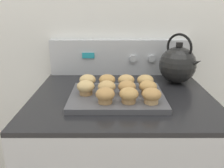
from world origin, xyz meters
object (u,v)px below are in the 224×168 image
object	(u,v)px
muffin_r0_c2	(130,95)
muffin_r2_c3	(146,81)
muffin_r1_c0	(87,87)
tea_kettle	(179,64)
muffin_pan	(118,97)
muffin_r2_c2	(127,81)
muffin_r2_c0	(88,81)
muffin_r0_c1	(106,95)
muffin_r1_c1	(108,88)
muffin_r1_c2	(128,88)
muffin_r1_c3	(149,88)
muffin_r0_c3	(152,96)
muffin_r2_c1	(108,81)

from	to	relation	value
muffin_r0_c2	muffin_r2_c3	distance (m)	0.19
muffin_r1_c0	tea_kettle	world-z (taller)	tea_kettle
muffin_pan	tea_kettle	xyz separation A→B (m)	(0.30, 0.22, 0.08)
muffin_r2_c2	muffin_r2_c0	bearing A→B (deg)	179.36
muffin_r0_c2	muffin_r2_c3	xyz separation A→B (m)	(0.08, 0.17, 0.00)
muffin_r1_c0	muffin_r0_c2	bearing A→B (deg)	-26.50
muffin_r0_c1	tea_kettle	bearing A→B (deg)	41.35
muffin_pan	muffin_r2_c3	bearing A→B (deg)	33.21
muffin_r0_c1	muffin_r1_c1	xyz separation A→B (m)	(0.00, 0.08, 0.00)
muffin_r0_c1	muffin_r1_c2	world-z (taller)	same
muffin_r1_c1	muffin_r2_c3	xyz separation A→B (m)	(0.17, 0.08, 0.00)
muffin_pan	muffin_r0_c1	bearing A→B (deg)	-117.93
muffin_r1_c3	muffin_r1_c2	bearing A→B (deg)	-178.96
muffin_r0_c3	muffin_pan	bearing A→B (deg)	145.14
muffin_r1_c0	muffin_pan	bearing A→B (deg)	-0.51
muffin_r1_c1	muffin_r1_c3	xyz separation A→B (m)	(0.17, 0.00, 0.00)
muffin_r0_c3	muffin_r2_c2	distance (m)	0.19
muffin_r0_c2	tea_kettle	size ratio (longest dim) A/B	0.30
muffin_r1_c1	muffin_r2_c0	world-z (taller)	same
muffin_r2_c1	muffin_r1_c0	bearing A→B (deg)	-134.76
muffin_pan	muffin_r1_c2	distance (m)	0.06
muffin_r0_c2	muffin_r1_c1	distance (m)	0.12
muffin_r0_c2	muffin_r1_c0	world-z (taller)	same
muffin_r2_c0	tea_kettle	bearing A→B (deg)	17.14
muffin_r2_c0	muffin_r2_c3	distance (m)	0.25
muffin_r0_c3	muffin_r2_c2	bearing A→B (deg)	115.83
muffin_r1_c1	muffin_r2_c1	bearing A→B (deg)	89.99
tea_kettle	muffin_r2_c2	bearing A→B (deg)	-152.61
muffin_r0_c2	muffin_r2_c3	bearing A→B (deg)	63.19
muffin_r0_c3	muffin_r1_c0	distance (m)	0.27
muffin_r1_c1	muffin_r2_c0	distance (m)	0.12
muffin_r1_c0	muffin_r1_c1	size ratio (longest dim) A/B	1.00
muffin_r0_c3	muffin_r1_c2	distance (m)	0.12
muffin_r2_c0	tea_kettle	xyz separation A→B (m)	(0.43, 0.13, 0.04)
muffin_r2_c0	muffin_r2_c1	bearing A→B (deg)	-0.17
muffin_r1_c2	muffin_r2_c3	world-z (taller)	same
muffin_pan	muffin_r1_c2	size ratio (longest dim) A/B	5.30
muffin_r0_c1	muffin_r1_c0	world-z (taller)	same
muffin_pan	muffin_r2_c0	world-z (taller)	muffin_r2_c0
muffin_r1_c0	muffin_r2_c1	world-z (taller)	same
muffin_r2_c2	muffin_r1_c1	bearing A→B (deg)	-133.92
muffin_r1_c1	muffin_pan	bearing A→B (deg)	2.57
muffin_r1_c0	muffin_r1_c1	bearing A→B (deg)	-2.01
muffin_r2_c2	muffin_r2_c3	distance (m)	0.08
muffin_r0_c2	muffin_r2_c2	bearing A→B (deg)	90.02
muffin_r0_c3	tea_kettle	distance (m)	0.36
muffin_r0_c1	muffin_r2_c1	distance (m)	0.17
muffin_r1_c2	muffin_r2_c3	xyz separation A→B (m)	(0.09, 0.09, 0.00)
muffin_r0_c3	muffin_r1_c3	size ratio (longest dim) A/B	1.00
muffin_r1_c2	tea_kettle	distance (m)	0.35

